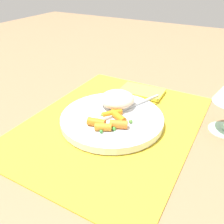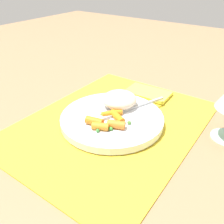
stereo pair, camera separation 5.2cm
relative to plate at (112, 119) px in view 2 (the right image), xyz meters
name	(u,v)px [view 2 (the right image)]	position (x,y,z in m)	size (l,w,h in m)	color
ground_plane	(112,124)	(0.00, 0.00, -0.01)	(2.40, 2.40, 0.00)	#997551
placemat	(112,123)	(0.00, 0.00, -0.01)	(0.48, 0.37, 0.01)	gold
plate	(112,119)	(0.00, 0.00, 0.00)	(0.24, 0.24, 0.02)	white
rice_mound	(119,99)	(-0.05, -0.01, 0.03)	(0.09, 0.08, 0.04)	beige
carrot_portion	(108,121)	(0.03, 0.01, 0.02)	(0.09, 0.09, 0.02)	orange
pea_scatter	(108,122)	(0.03, 0.01, 0.01)	(0.07, 0.08, 0.01)	#57A032
fork	(124,111)	(-0.03, 0.01, 0.01)	(0.19, 0.09, 0.01)	#BBBBBB
napkin	(148,93)	(-0.18, 0.00, 0.00)	(0.07, 0.12, 0.01)	#EAE54C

